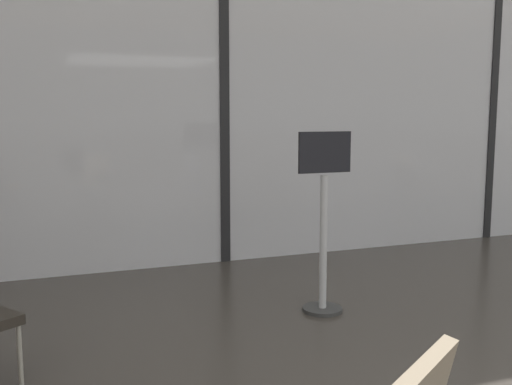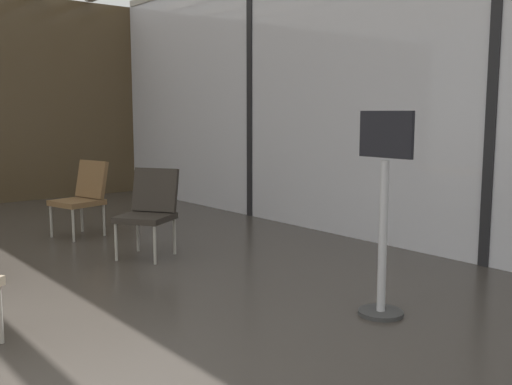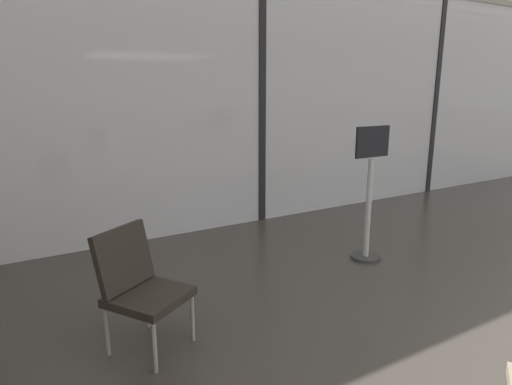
# 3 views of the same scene
# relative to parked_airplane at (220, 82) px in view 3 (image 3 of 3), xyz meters

# --- Properties ---
(glass_curtain_wall) EXTENTS (14.00, 0.08, 3.27)m
(glass_curtain_wall) POSITION_rel_parked_airplane_xyz_m (-1.38, -4.06, -0.31)
(glass_curtain_wall) COLOR silver
(glass_curtain_wall) RESTS_ON ground
(window_mullion_1) EXTENTS (0.10, 0.12, 3.27)m
(window_mullion_1) POSITION_rel_parked_airplane_xyz_m (-1.38, -4.06, -0.31)
(window_mullion_1) COLOR black
(window_mullion_1) RESTS_ON ground
(window_mullion_2) EXTENTS (0.10, 0.12, 3.27)m
(window_mullion_2) POSITION_rel_parked_airplane_xyz_m (2.12, -4.06, -0.31)
(window_mullion_2) COLOR black
(window_mullion_2) RESTS_ON ground
(parked_airplane) EXTENTS (14.00, 3.89, 3.89)m
(parked_airplane) POSITION_rel_parked_airplane_xyz_m (0.00, 0.00, 0.00)
(parked_airplane) COLOR #B2BCD6
(parked_airplane) RESTS_ON ground
(lounge_chair_3) EXTENTS (0.69, 0.70, 0.87)m
(lounge_chair_3) POSITION_rel_parked_airplane_xyz_m (-3.73, -6.31, -1.45)
(lounge_chair_3) COLOR #28231E
(lounge_chair_3) RESTS_ON ground
(info_sign) EXTENTS (0.44, 0.32, 1.44)m
(info_sign) POSITION_rel_parked_airplane_xyz_m (-1.14, -5.90, -1.27)
(info_sign) COLOR #333333
(info_sign) RESTS_ON ground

